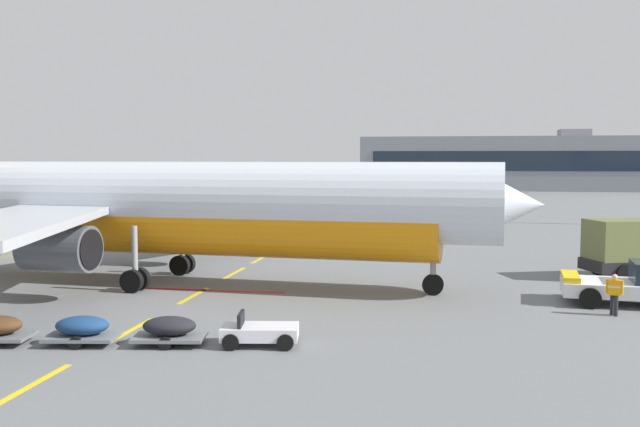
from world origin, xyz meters
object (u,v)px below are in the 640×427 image
Objects in this scene: baggage_train at (127,329)px; pushback_tug at (640,284)px; ground_crew_worker at (614,292)px; airliner_foreground at (185,206)px.

pushback_tug is at bearing 27.56° from baggage_train.
pushback_tug reaches higher than ground_crew_worker.
airliner_foreground is 21.64m from pushback_tug.
ground_crew_worker reaches higher than baggage_train.
baggage_train is 19.10m from ground_crew_worker.
pushback_tug is at bearing -4.63° from airliner_foreground.
pushback_tug is 3.69× the size of ground_crew_worker.
pushback_tug is 0.54× the size of baggage_train.
baggage_train is (-19.13, -9.99, -0.37)m from pushback_tug.
airliner_foreground is 20.39m from ground_crew_worker.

